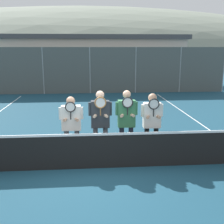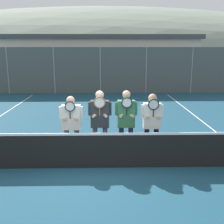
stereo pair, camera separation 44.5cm
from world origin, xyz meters
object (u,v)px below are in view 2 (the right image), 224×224
Objects in this scene: car_left_of_center at (118,75)px; player_center_left at (100,119)px; player_center_right at (126,119)px; car_center at (186,75)px; car_far_left at (45,75)px; player_rightmost at (152,120)px; player_leftmost at (71,122)px.

player_center_left is at bearing -94.40° from car_left_of_center.
player_center_right is 15.22m from car_center.
car_far_left reaches higher than player_center_left.
car_center is (5.57, 14.16, -0.17)m from player_center_right.
player_rightmost is at bearing -67.52° from car_far_left.
player_center_right is 0.40× the size of car_far_left.
car_far_left is 1.00× the size of car_left_of_center.
car_far_left reaches higher than car_center.
car_left_of_center is 1.17× the size of car_center.
player_rightmost is 0.44× the size of car_center.
player_center_left is at bearing 178.55° from player_center_right.
player_center_left reaches higher than car_center.
car_far_left is at bearing -179.23° from car_center.
car_far_left is (-5.10, 14.02, -0.15)m from player_center_right.
car_far_left reaches higher than player_leftmost.
car_far_left reaches higher than player_center_right.
car_left_of_center is (0.41, 14.34, -0.20)m from player_center_right.
player_leftmost is at bearing 179.30° from player_rightmost.
player_center_right reaches higher than car_left_of_center.
car_far_left is 1.17× the size of car_center.
player_rightmost is 14.31m from car_left_of_center.
car_center reaches higher than player_rightmost.
car_far_left is (-3.64, 13.96, -0.08)m from player_leftmost.
player_rightmost is (2.14, -0.03, 0.03)m from player_leftmost.
player_leftmost is at bearing 177.65° from player_center_right.
player_rightmost reaches higher than car_left_of_center.
player_center_right is 0.69m from player_rightmost.
car_left_of_center is at bearing 82.57° from player_leftmost.
player_rightmost is 15.13m from car_far_left.
car_center is (7.03, 14.10, -0.10)m from player_leftmost.
player_center_left reaches higher than player_rightmost.
car_left_of_center is at bearing 88.36° from player_center_right.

